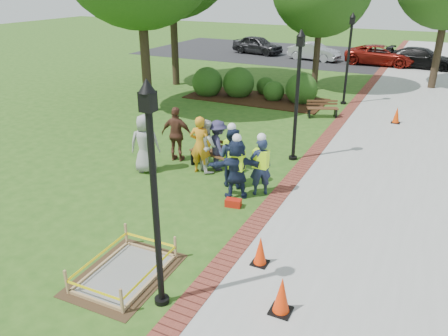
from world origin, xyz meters
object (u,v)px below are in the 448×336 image
at_px(wet_concrete_pad, 124,266).
at_px(hivis_worker_a, 237,166).
at_px(bench_near, 214,160).
at_px(cone_front, 282,296).
at_px(lamp_near, 154,184).
at_px(hivis_worker_c, 232,155).
at_px(hivis_worker_b, 261,164).

relative_size(wet_concrete_pad, hivis_worker_a, 1.25).
xyz_separation_m(bench_near, cone_front, (4.17, -5.42, 0.09)).
height_order(lamp_near, hivis_worker_a, lamp_near).
distance_m(wet_concrete_pad, hivis_worker_a, 4.33).
bearing_deg(wet_concrete_pad, cone_front, 6.44).
xyz_separation_m(cone_front, hivis_worker_a, (-2.67, 3.87, 0.55)).
distance_m(hivis_worker_a, hivis_worker_c, 0.79).
bearing_deg(cone_front, hivis_worker_c, 124.76).
bearing_deg(hivis_worker_c, hivis_worker_b, -10.55).
relative_size(hivis_worker_b, hivis_worker_c, 0.95).
relative_size(wet_concrete_pad, lamp_near, 0.55).
bearing_deg(wet_concrete_pad, hivis_worker_a, 82.12).
distance_m(cone_front, hivis_worker_c, 5.52).
bearing_deg(wet_concrete_pad, hivis_worker_c, 88.48).
distance_m(wet_concrete_pad, cone_front, 3.28).
bearing_deg(cone_front, wet_concrete_pad, -173.56).
bearing_deg(hivis_worker_a, cone_front, -55.33).
height_order(wet_concrete_pad, cone_front, cone_front).
height_order(lamp_near, hivis_worker_c, lamp_near).
xyz_separation_m(wet_concrete_pad, bench_near, (-0.91, 5.79, 0.05)).
bearing_deg(lamp_near, cone_front, 18.98).
height_order(bench_near, hivis_worker_a, hivis_worker_a).
height_order(hivis_worker_b, hivis_worker_c, hivis_worker_c).
xyz_separation_m(lamp_near, hivis_worker_b, (-0.04, 5.06, -1.57)).
relative_size(cone_front, hivis_worker_a, 0.41).
distance_m(bench_near, hivis_worker_c, 1.53).
xyz_separation_m(wet_concrete_pad, cone_front, (3.26, 0.37, 0.14)).
relative_size(wet_concrete_pad, hivis_worker_b, 1.28).
relative_size(bench_near, lamp_near, 0.41).
relative_size(bench_near, hivis_worker_a, 0.92).
bearing_deg(wet_concrete_pad, lamp_near, -17.45).
xyz_separation_m(wet_concrete_pad, lamp_near, (1.14, -0.36, 2.25)).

